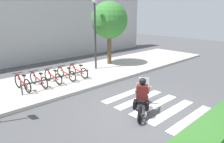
{
  "coord_description": "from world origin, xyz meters",
  "views": [
    {
      "loc": [
        -5.77,
        -4.47,
        3.66
      ],
      "look_at": [
        0.25,
        1.93,
        1.16
      ],
      "focal_mm": 32.92,
      "sensor_mm": 36.0,
      "label": 1
    }
  ],
  "objects_px": {
    "tree_near_rack": "(109,20)",
    "motorcycle": "(142,101)",
    "bicycle_0": "(22,83)",
    "bicycle_1": "(39,80)",
    "bicycle_4": "(78,71)",
    "bicycle_3": "(66,74)",
    "street_lamp": "(95,29)",
    "rider": "(142,93)",
    "bike_rack": "(58,78)",
    "bicycle_2": "(53,77)"
  },
  "relations": [
    {
      "from": "bicycle_1",
      "to": "motorcycle",
      "type": "bearing_deg",
      "value": -70.77
    },
    {
      "from": "street_lamp",
      "to": "bike_rack",
      "type": "bearing_deg",
      "value": -159.53
    },
    {
      "from": "bicycle_3",
      "to": "street_lamp",
      "type": "xyz_separation_m",
      "value": [
        2.66,
        0.73,
        2.24
      ]
    },
    {
      "from": "bicycle_4",
      "to": "bicycle_3",
      "type": "bearing_deg",
      "value": 179.97
    },
    {
      "from": "rider",
      "to": "bicycle_2",
      "type": "relative_size",
      "value": 0.88
    },
    {
      "from": "bicycle_2",
      "to": "bicycle_4",
      "type": "xyz_separation_m",
      "value": [
        1.56,
        0.0,
        0.0
      ]
    },
    {
      "from": "motorcycle",
      "to": "bicycle_3",
      "type": "relative_size",
      "value": 1.1
    },
    {
      "from": "tree_near_rack",
      "to": "bicycle_0",
      "type": "bearing_deg",
      "value": -170.23
    },
    {
      "from": "bicycle_3",
      "to": "bicycle_4",
      "type": "relative_size",
      "value": 1.0
    },
    {
      "from": "bicycle_3",
      "to": "bicycle_1",
      "type": "bearing_deg",
      "value": -179.99
    },
    {
      "from": "bicycle_0",
      "to": "bicycle_2",
      "type": "bearing_deg",
      "value": 0.05
    },
    {
      "from": "motorcycle",
      "to": "bicycle_0",
      "type": "height_order",
      "value": "motorcycle"
    },
    {
      "from": "bicycle_2",
      "to": "street_lamp",
      "type": "distance_m",
      "value": 4.17
    },
    {
      "from": "bicycle_0",
      "to": "bicycle_2",
      "type": "relative_size",
      "value": 1.01
    },
    {
      "from": "street_lamp",
      "to": "bicycle_4",
      "type": "bearing_deg",
      "value": -158.84
    },
    {
      "from": "bicycle_4",
      "to": "street_lamp",
      "type": "distance_m",
      "value": 3.01
    },
    {
      "from": "bike_rack",
      "to": "motorcycle",
      "type": "bearing_deg",
      "value": -77.6
    },
    {
      "from": "bike_rack",
      "to": "tree_near_rack",
      "type": "bearing_deg",
      "value": 18.59
    },
    {
      "from": "bicycle_2",
      "to": "bicycle_3",
      "type": "height_order",
      "value": "bicycle_2"
    },
    {
      "from": "motorcycle",
      "to": "bicycle_2",
      "type": "bearing_deg",
      "value": 101.08
    },
    {
      "from": "bicycle_4",
      "to": "bicycle_0",
      "type": "bearing_deg",
      "value": -179.98
    },
    {
      "from": "bicycle_0",
      "to": "tree_near_rack",
      "type": "distance_m",
      "value": 7.17
    },
    {
      "from": "rider",
      "to": "bicycle_1",
      "type": "height_order",
      "value": "rider"
    },
    {
      "from": "bicycle_4",
      "to": "motorcycle",
      "type": "bearing_deg",
      "value": -96.29
    },
    {
      "from": "bicycle_0",
      "to": "bicycle_4",
      "type": "bearing_deg",
      "value": 0.02
    },
    {
      "from": "tree_near_rack",
      "to": "motorcycle",
      "type": "bearing_deg",
      "value": -122.84
    },
    {
      "from": "bicycle_3",
      "to": "bike_rack",
      "type": "relative_size",
      "value": 0.45
    },
    {
      "from": "bicycle_1",
      "to": "bicycle_3",
      "type": "distance_m",
      "value": 1.56
    },
    {
      "from": "rider",
      "to": "bicycle_2",
      "type": "distance_m",
      "value": 5.22
    },
    {
      "from": "bicycle_4",
      "to": "tree_near_rack",
      "type": "distance_m",
      "value": 4.52
    },
    {
      "from": "bicycle_2",
      "to": "rider",
      "type": "bearing_deg",
      "value": -79.73
    },
    {
      "from": "street_lamp",
      "to": "bicycle_2",
      "type": "bearing_deg",
      "value": -168.03
    },
    {
      "from": "rider",
      "to": "tree_near_rack",
      "type": "bearing_deg",
      "value": 56.89
    },
    {
      "from": "bicycle_0",
      "to": "bicycle_2",
      "type": "distance_m",
      "value": 1.56
    },
    {
      "from": "motorcycle",
      "to": "rider",
      "type": "height_order",
      "value": "rider"
    },
    {
      "from": "motorcycle",
      "to": "tree_near_rack",
      "type": "xyz_separation_m",
      "value": [
        4.01,
        6.21,
        2.73
      ]
    },
    {
      "from": "street_lamp",
      "to": "tree_near_rack",
      "type": "height_order",
      "value": "street_lamp"
    },
    {
      "from": "motorcycle",
      "to": "bicycle_4",
      "type": "relative_size",
      "value": 1.1
    },
    {
      "from": "bicycle_3",
      "to": "bicycle_4",
      "type": "bearing_deg",
      "value": -0.03
    },
    {
      "from": "bike_rack",
      "to": "rider",
      "type": "bearing_deg",
      "value": -78.52
    },
    {
      "from": "bicycle_1",
      "to": "street_lamp",
      "type": "height_order",
      "value": "street_lamp"
    },
    {
      "from": "bike_rack",
      "to": "bicycle_4",
      "type": "bearing_deg",
      "value": 19.63
    },
    {
      "from": "street_lamp",
      "to": "tree_near_rack",
      "type": "relative_size",
      "value": 1.01
    },
    {
      "from": "motorcycle",
      "to": "street_lamp",
      "type": "distance_m",
      "value": 6.7
    },
    {
      "from": "bicycle_0",
      "to": "bicycle_1",
      "type": "distance_m",
      "value": 0.78
    },
    {
      "from": "tree_near_rack",
      "to": "bike_rack",
      "type": "bearing_deg",
      "value": -161.41
    },
    {
      "from": "rider",
      "to": "bicycle_2",
      "type": "height_order",
      "value": "rider"
    },
    {
      "from": "rider",
      "to": "bike_rack",
      "type": "relative_size",
      "value": 0.38
    },
    {
      "from": "bicycle_1",
      "to": "bicycle_4",
      "type": "bearing_deg",
      "value": -0.01
    },
    {
      "from": "bicycle_2",
      "to": "bicycle_4",
      "type": "relative_size",
      "value": 0.96
    }
  ]
}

